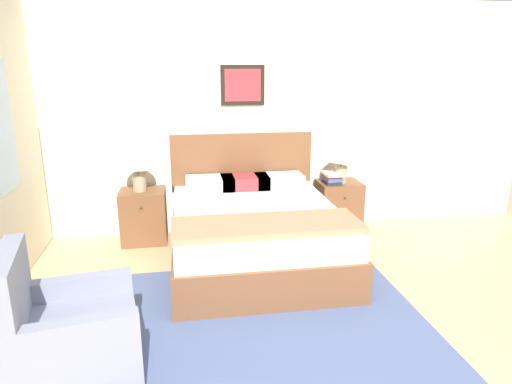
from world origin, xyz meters
TOP-DOWN VIEW (x-y plane):
  - wall_back at (-0.00, 3.24)m, footprint 6.91×0.09m
  - area_rug_main at (-0.21, 1.15)m, footprint 2.49×1.93m
  - bed at (-0.10, 2.21)m, footprint 1.60×1.94m
  - armchair at (-1.51, 0.69)m, footprint 0.85×0.79m
  - nightstand_near_window at (-1.21, 2.95)m, footprint 0.49×0.43m
  - nightstand_by_door at (1.02, 2.95)m, footprint 0.49×0.43m
  - table_lamp_near_window at (-1.23, 2.94)m, footprint 0.33×0.33m
  - table_lamp_by_door at (1.02, 2.94)m, footprint 0.33×0.33m
  - book_thick_bottom at (0.91, 2.91)m, footprint 0.17×0.24m
  - book_hardcover_middle at (0.91, 2.91)m, footprint 0.20×0.24m
  - book_novel_upper at (0.91, 2.91)m, footprint 0.19×0.22m
  - book_slim_near_top at (0.91, 2.91)m, footprint 0.20×0.27m

SIDE VIEW (x-z plane):
  - area_rug_main at x=-0.21m, z-range 0.00..0.01m
  - armchair at x=-1.51m, z-range -0.15..0.72m
  - nightstand_near_window at x=-1.21m, z-range 0.00..0.59m
  - nightstand_by_door at x=1.02m, z-range 0.00..0.59m
  - bed at x=-0.10m, z-range -0.25..0.90m
  - book_thick_bottom at x=0.91m, z-range 0.59..0.62m
  - book_hardcover_middle at x=0.91m, z-range 0.62..0.65m
  - book_novel_upper at x=0.91m, z-range 0.65..0.68m
  - book_slim_near_top at x=0.91m, z-range 0.68..0.71m
  - table_lamp_near_window at x=-1.23m, z-range 0.67..1.13m
  - table_lamp_by_door at x=1.02m, z-range 0.67..1.13m
  - wall_back at x=0.00m, z-range 0.00..2.60m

